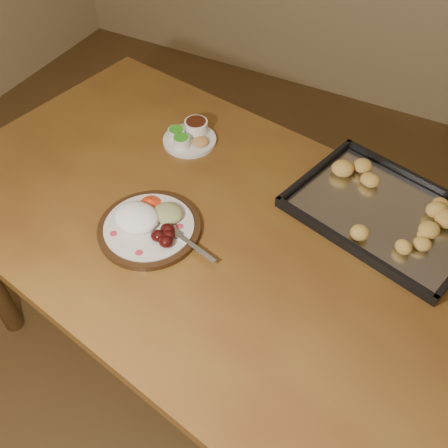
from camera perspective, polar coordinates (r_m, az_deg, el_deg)
The scene contains 5 objects.
ground at distance 1.87m, azimuth -1.93°, elevation -18.61°, with size 4.00×4.00×0.00m, color brown.
dining_table at distance 1.39m, azimuth -2.04°, elevation -1.79°, with size 1.64×1.15×0.75m.
dinner_plate at distance 1.29m, azimuth -8.68°, elevation 0.05°, with size 0.34×0.26×0.06m.
condiment_saucer at distance 1.54m, azimuth -3.94°, elevation 10.04°, with size 0.16×0.16×0.05m.
baking_tray at distance 1.37m, azimuth 17.92°, elevation 1.41°, with size 0.54×0.46×0.05m.
Camera 1 is at (0.40, -0.63, 1.71)m, focal length 40.00 mm.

